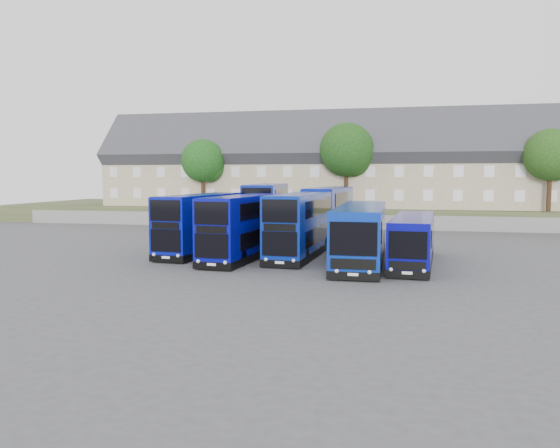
{
  "coord_description": "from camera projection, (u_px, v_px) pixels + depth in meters",
  "views": [
    {
      "loc": [
        7.35,
        -33.15,
        5.49
      ],
      "look_at": [
        -0.54,
        3.57,
        2.2
      ],
      "focal_mm": 35.0,
      "sensor_mm": 36.0,
      "label": 1
    }
  ],
  "objects": [
    {
      "name": "ground",
      "position": [
        276.0,
        264.0,
        34.31
      ],
      "size": [
        120.0,
        120.0,
        0.0
      ],
      "primitive_type": "plane",
      "color": "#46474B",
      "rests_on": "ground"
    },
    {
      "name": "retaining_wall",
      "position": [
        326.0,
        221.0,
        57.61
      ],
      "size": [
        70.0,
        0.4,
        1.5
      ],
      "primitive_type": "cube",
      "color": "slate",
      "rests_on": "ground"
    },
    {
      "name": "earth_bank",
      "position": [
        336.0,
        213.0,
        67.33
      ],
      "size": [
        80.0,
        20.0,
        2.0
      ],
      "primitive_type": "cube",
      "color": "#424828",
      "rests_on": "ground"
    },
    {
      "name": "terrace_row",
      "position": [
        385.0,
        167.0,
        61.69
      ],
      "size": [
        66.0,
        10.4,
        11.2
      ],
      "color": "tan",
      "rests_on": "earth_bank"
    },
    {
      "name": "dd_front_left",
      "position": [
        201.0,
        225.0,
        39.11
      ],
      "size": [
        3.31,
        10.64,
        4.16
      ],
      "rotation": [
        0.0,
        0.0,
        -0.09
      ],
      "color": "#08119D",
      "rests_on": "ground"
    },
    {
      "name": "dd_front_mid",
      "position": [
        243.0,
        228.0,
        36.4
      ],
      "size": [
        3.28,
        10.68,
        4.18
      ],
      "rotation": [
        0.0,
        0.0,
        -0.08
      ],
      "color": "#080B94",
      "rests_on": "ground"
    },
    {
      "name": "dd_front_right",
      "position": [
        300.0,
        226.0,
        37.27
      ],
      "size": [
        3.04,
        10.9,
        4.29
      ],
      "rotation": [
        0.0,
        0.0,
        -0.05
      ],
      "color": "#082295",
      "rests_on": "ground"
    },
    {
      "name": "dd_rear_left",
      "position": [
        267.0,
        211.0,
        49.9
      ],
      "size": [
        3.85,
        12.11,
        4.74
      ],
      "rotation": [
        0.0,
        0.0,
        0.1
      ],
      "color": "#071C8D",
      "rests_on": "ground"
    },
    {
      "name": "dd_rear_right",
      "position": [
        329.0,
        214.0,
        48.17
      ],
      "size": [
        3.3,
        11.39,
        4.47
      ],
      "rotation": [
        0.0,
        0.0,
        -0.06
      ],
      "color": "#08189A",
      "rests_on": "ground"
    },
    {
      "name": "coach_east_a",
      "position": [
        361.0,
        235.0,
        34.67
      ],
      "size": [
        2.83,
        13.31,
        3.64
      ],
      "rotation": [
        0.0,
        0.0,
        0.0
      ],
      "color": "#092BA5",
      "rests_on": "ground"
    },
    {
      "name": "coach_east_b",
      "position": [
        413.0,
        241.0,
        33.94
      ],
      "size": [
        3.18,
        11.2,
        3.02
      ],
      "rotation": [
        0.0,
        0.0,
        -0.08
      ],
      "color": "#080791",
      "rests_on": "ground"
    },
    {
      "name": "tree_west",
      "position": [
        204.0,
        162.0,
        61.04
      ],
      "size": [
        4.8,
        4.8,
        7.65
      ],
      "color": "#382314",
      "rests_on": "earth_bank"
    },
    {
      "name": "tree_mid",
      "position": [
        348.0,
        152.0,
        58.08
      ],
      "size": [
        5.76,
        5.76,
        9.18
      ],
      "color": "#382314",
      "rests_on": "earth_bank"
    },
    {
      "name": "tree_east",
      "position": [
        552.0,
        157.0,
        53.47
      ],
      "size": [
        5.12,
        5.12,
        8.16
      ],
      "color": "#382314",
      "rests_on": "earth_bank"
    }
  ]
}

